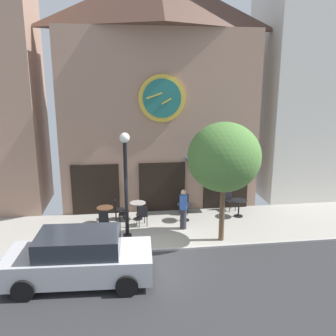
{
  "coord_description": "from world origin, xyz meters",
  "views": [
    {
      "loc": [
        -1.01,
        -11.61,
        5.95
      ],
      "look_at": [
        0.82,
        2.05,
        2.54
      ],
      "focal_mm": 38.29,
      "sensor_mm": 36.0,
      "label": 1
    }
  ],
  "objects_px": {
    "street_lamp": "(126,189)",
    "cafe_table_leftmost": "(185,209)",
    "cafe_chair_mid_row": "(118,208)",
    "cafe_chair_corner": "(184,202)",
    "cafe_chair_facing_wall": "(142,214)",
    "cafe_chair_by_entrance": "(126,212)",
    "parked_car_silver": "(80,258)",
    "street_tree": "(224,157)",
    "cafe_table_rightmost": "(138,208)",
    "pedestrian_blue": "(183,209)",
    "cafe_table_center_left": "(239,205)",
    "cafe_table_center_right": "(105,212)",
    "cafe_chair_near_lamp": "(229,199)",
    "cafe_chair_near_tree": "(104,219)"
  },
  "relations": [
    {
      "from": "cafe_chair_mid_row",
      "to": "parked_car_silver",
      "type": "height_order",
      "value": "parked_car_silver"
    },
    {
      "from": "cafe_chair_facing_wall",
      "to": "cafe_table_center_left",
      "type": "bearing_deg",
      "value": 6.99
    },
    {
      "from": "cafe_chair_by_entrance",
      "to": "cafe_chair_near_tree",
      "type": "height_order",
      "value": "same"
    },
    {
      "from": "cafe_chair_by_entrance",
      "to": "cafe_chair_near_lamp",
      "type": "height_order",
      "value": "same"
    },
    {
      "from": "street_lamp",
      "to": "cafe_table_leftmost",
      "type": "bearing_deg",
      "value": 37.53
    },
    {
      "from": "cafe_table_center_right",
      "to": "pedestrian_blue",
      "type": "relative_size",
      "value": 0.44
    },
    {
      "from": "street_tree",
      "to": "parked_car_silver",
      "type": "height_order",
      "value": "street_tree"
    },
    {
      "from": "cafe_chair_near_lamp",
      "to": "cafe_chair_corner",
      "type": "relative_size",
      "value": 1.0
    },
    {
      "from": "street_lamp",
      "to": "cafe_table_rightmost",
      "type": "xyz_separation_m",
      "value": [
        0.51,
        2.35,
        -1.58
      ]
    },
    {
      "from": "cafe_table_center_right",
      "to": "cafe_chair_near_lamp",
      "type": "xyz_separation_m",
      "value": [
        5.69,
        0.9,
        0.02
      ]
    },
    {
      "from": "street_lamp",
      "to": "cafe_chair_mid_row",
      "type": "bearing_deg",
      "value": 98.32
    },
    {
      "from": "cafe_table_rightmost",
      "to": "cafe_table_leftmost",
      "type": "height_order",
      "value": "cafe_table_rightmost"
    },
    {
      "from": "parked_car_silver",
      "to": "cafe_table_center_right",
      "type": "bearing_deg",
      "value": 82.55
    },
    {
      "from": "street_tree",
      "to": "cafe_chair_near_lamp",
      "type": "height_order",
      "value": "street_tree"
    },
    {
      "from": "cafe_chair_near_tree",
      "to": "pedestrian_blue",
      "type": "xyz_separation_m",
      "value": [
        3.21,
        -0.15,
        0.33
      ]
    },
    {
      "from": "cafe_table_rightmost",
      "to": "pedestrian_blue",
      "type": "bearing_deg",
      "value": -35.19
    },
    {
      "from": "street_lamp",
      "to": "cafe_table_center_right",
      "type": "height_order",
      "value": "street_lamp"
    },
    {
      "from": "cafe_chair_near_lamp",
      "to": "cafe_table_center_right",
      "type": "bearing_deg",
      "value": -170.98
    },
    {
      "from": "cafe_chair_mid_row",
      "to": "cafe_chair_corner",
      "type": "distance_m",
      "value": 3.02
    },
    {
      "from": "cafe_chair_mid_row",
      "to": "cafe_chair_near_tree",
      "type": "distance_m",
      "value": 1.34
    },
    {
      "from": "cafe_chair_corner",
      "to": "street_lamp",
      "type": "bearing_deg",
      "value": -133.27
    },
    {
      "from": "cafe_chair_by_entrance",
      "to": "cafe_chair_corner",
      "type": "bearing_deg",
      "value": 19.11
    },
    {
      "from": "cafe_chair_facing_wall",
      "to": "cafe_chair_near_lamp",
      "type": "bearing_deg",
      "value": 18.4
    },
    {
      "from": "cafe_table_rightmost",
      "to": "cafe_chair_corner",
      "type": "height_order",
      "value": "cafe_chair_corner"
    },
    {
      "from": "cafe_table_center_left",
      "to": "cafe_chair_mid_row",
      "type": "relative_size",
      "value": 0.85
    },
    {
      "from": "street_tree",
      "to": "cafe_chair_by_entrance",
      "type": "xyz_separation_m",
      "value": [
        -3.58,
        2.04,
        -2.69
      ]
    },
    {
      "from": "cafe_chair_facing_wall",
      "to": "cafe_chair_corner",
      "type": "xyz_separation_m",
      "value": [
        1.98,
        1.25,
        0.0
      ]
    },
    {
      "from": "cafe_chair_facing_wall",
      "to": "cafe_chair_corner",
      "type": "bearing_deg",
      "value": 32.32
    },
    {
      "from": "cafe_chair_by_entrance",
      "to": "cafe_chair_near_tree",
      "type": "relative_size",
      "value": 1.0
    },
    {
      "from": "cafe_chair_mid_row",
      "to": "cafe_chair_corner",
      "type": "bearing_deg",
      "value": 6.78
    },
    {
      "from": "cafe_table_center_left",
      "to": "cafe_chair_by_entrance",
      "type": "distance_m",
      "value": 5.01
    },
    {
      "from": "street_tree",
      "to": "cafe_chair_corner",
      "type": "bearing_deg",
      "value": 107.1
    },
    {
      "from": "cafe_table_center_left",
      "to": "cafe_chair_near_lamp",
      "type": "height_order",
      "value": "cafe_chair_near_lamp"
    },
    {
      "from": "cafe_chair_mid_row",
      "to": "parked_car_silver",
      "type": "bearing_deg",
      "value": -102.89
    },
    {
      "from": "cafe_table_leftmost",
      "to": "cafe_chair_near_tree",
      "type": "relative_size",
      "value": 0.82
    },
    {
      "from": "street_tree",
      "to": "parked_car_silver",
      "type": "xyz_separation_m",
      "value": [
        -5.01,
        -2.23,
        -2.46
      ]
    },
    {
      "from": "cafe_table_center_left",
      "to": "cafe_chair_corner",
      "type": "distance_m",
      "value": 2.45
    },
    {
      "from": "cafe_table_center_right",
      "to": "cafe_chair_by_entrance",
      "type": "xyz_separation_m",
      "value": [
        0.86,
        -0.15,
        0.02
      ]
    },
    {
      "from": "parked_car_silver",
      "to": "cafe_table_center_left",
      "type": "bearing_deg",
      "value": 34.72
    },
    {
      "from": "parked_car_silver",
      "to": "cafe_chair_near_lamp",
      "type": "bearing_deg",
      "value": 40.29
    },
    {
      "from": "cafe_table_rightmost",
      "to": "cafe_table_center_left",
      "type": "xyz_separation_m",
      "value": [
        4.47,
        -0.27,
        0.0
      ]
    },
    {
      "from": "street_lamp",
      "to": "parked_car_silver",
      "type": "xyz_separation_m",
      "value": [
        -1.46,
        -2.39,
        -1.36
      ]
    },
    {
      "from": "street_lamp",
      "to": "cafe_chair_corner",
      "type": "height_order",
      "value": "street_lamp"
    },
    {
      "from": "cafe_chair_facing_wall",
      "to": "cafe_chair_mid_row",
      "type": "height_order",
      "value": "same"
    },
    {
      "from": "cafe_chair_mid_row",
      "to": "cafe_chair_near_tree",
      "type": "height_order",
      "value": "same"
    },
    {
      "from": "cafe_table_center_right",
      "to": "cafe_chair_near_lamp",
      "type": "height_order",
      "value": "cafe_chair_near_lamp"
    },
    {
      "from": "cafe_chair_facing_wall",
      "to": "cafe_chair_by_entrance",
      "type": "relative_size",
      "value": 1.0
    },
    {
      "from": "cafe_chair_by_entrance",
      "to": "cafe_chair_mid_row",
      "type": "distance_m",
      "value": 0.66
    },
    {
      "from": "cafe_table_leftmost",
      "to": "cafe_chair_corner",
      "type": "distance_m",
      "value": 0.88
    },
    {
      "from": "cafe_chair_by_entrance",
      "to": "street_lamp",
      "type": "bearing_deg",
      "value": -89.1
    }
  ]
}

